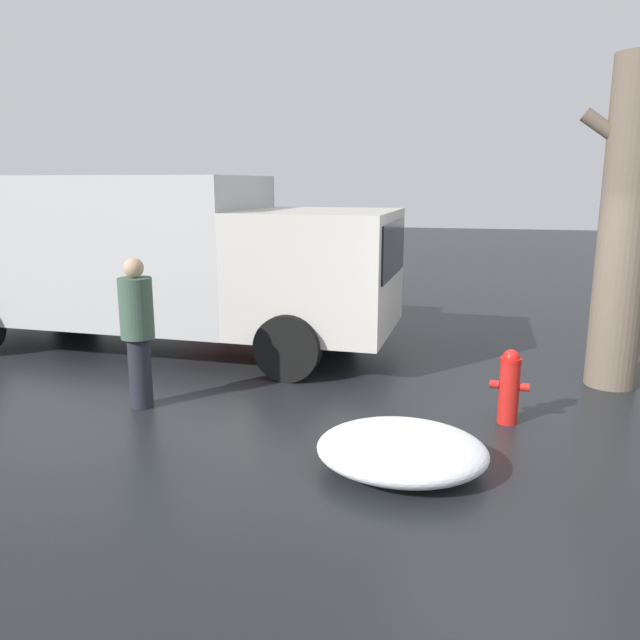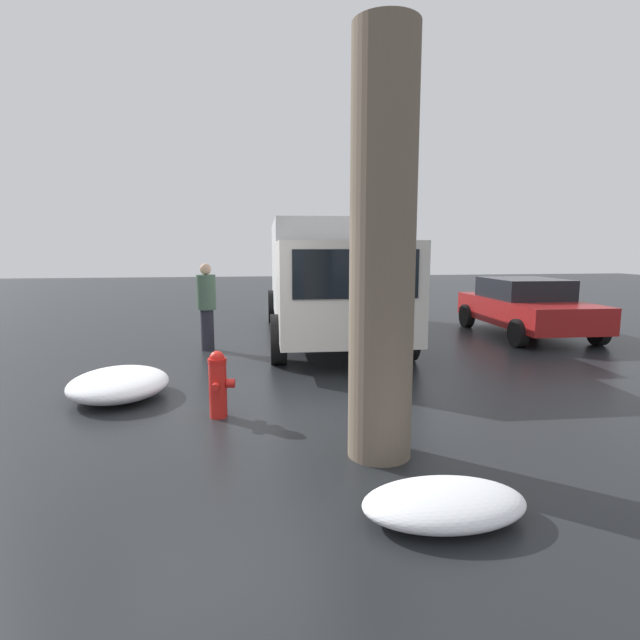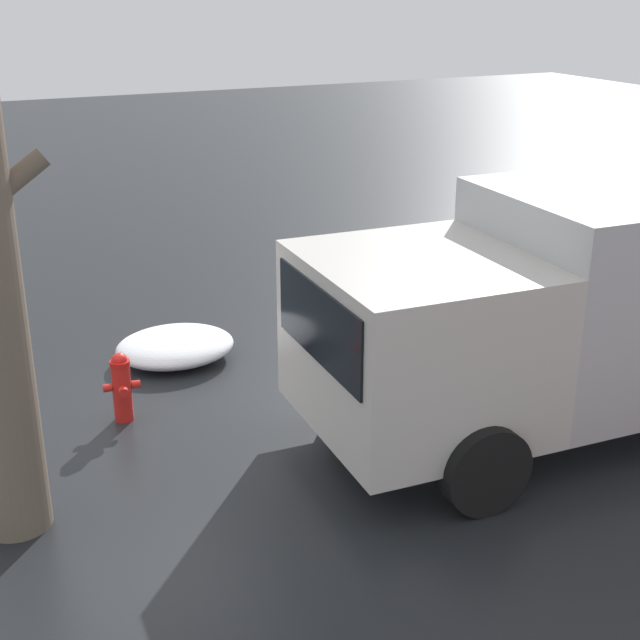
# 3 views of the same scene
# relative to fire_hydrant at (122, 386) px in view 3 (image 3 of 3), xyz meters

# --- Properties ---
(ground_plane) EXTENTS (60.00, 60.00, 0.00)m
(ground_plane) POSITION_rel_fire_hydrant_xyz_m (0.00, 0.00, -0.43)
(ground_plane) COLOR black
(fire_hydrant) EXTENTS (0.43, 0.33, 0.84)m
(fire_hydrant) POSITION_rel_fire_hydrant_xyz_m (0.00, 0.00, 0.00)
(fire_hydrant) COLOR red
(fire_hydrant) RESTS_ON ground_plane
(pedestrian) EXTENTS (0.38, 0.38, 1.77)m
(pedestrian) POSITION_rel_fire_hydrant_xyz_m (4.18, 0.44, 0.53)
(pedestrian) COLOR #23232D
(pedestrian) RESTS_ON ground_plane
(snow_pile_curbside) EXTENTS (1.57, 1.34, 0.39)m
(snow_pile_curbside) POSITION_rel_fire_hydrant_xyz_m (1.03, 1.43, -0.23)
(snow_pile_curbside) COLOR white
(snow_pile_curbside) RESTS_ON ground_plane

